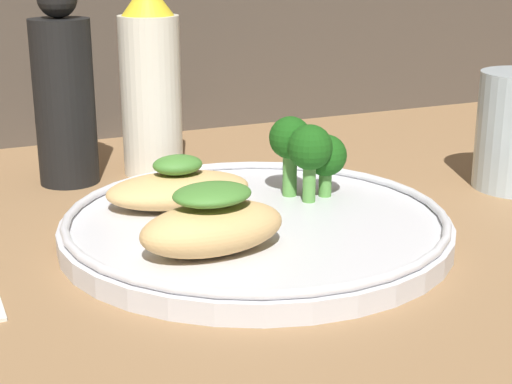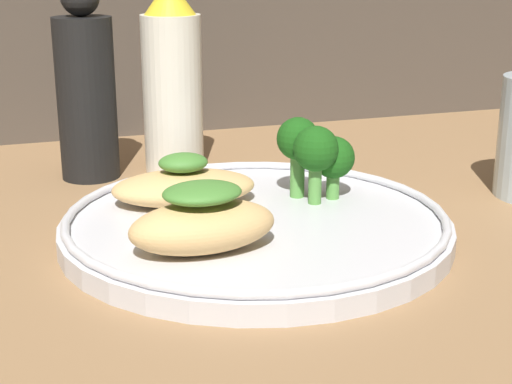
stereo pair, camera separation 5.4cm
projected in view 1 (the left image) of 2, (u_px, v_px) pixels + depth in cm
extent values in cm
cube|color=#936D47|center=(256.00, 245.00, 55.18)|extent=(180.00, 180.00, 1.00)
cylinder|color=silver|center=(256.00, 229.00, 54.82)|extent=(27.24, 27.24, 1.40)
torus|color=silver|center=(256.00, 215.00, 54.52)|extent=(26.64, 26.64, 0.60)
ellipsoid|color=tan|center=(213.00, 228.00, 48.28)|extent=(9.69, 5.75, 3.18)
ellipsoid|color=#478433|center=(212.00, 194.00, 47.62)|extent=(5.22, 4.29, 1.22)
ellipsoid|color=tan|center=(178.00, 190.00, 57.10)|extent=(11.13, 7.03, 2.43)
ellipsoid|color=#478433|center=(178.00, 165.00, 56.53)|extent=(3.91, 3.26, 1.38)
cylinder|color=#569942|center=(325.00, 183.00, 59.40)|extent=(0.98, 0.98, 2.09)
sphere|color=#195114|center=(326.00, 155.00, 58.75)|extent=(3.16, 3.16, 3.16)
cylinder|color=#569942|center=(290.00, 174.00, 59.34)|extent=(1.09, 1.09, 3.40)
sphere|color=#195114|center=(290.00, 138.00, 58.49)|extent=(3.20, 3.20, 3.20)
cylinder|color=#569942|center=(309.00, 182.00, 57.97)|extent=(0.97, 0.97, 3.00)
sphere|color=#195114|center=(310.00, 147.00, 57.17)|extent=(3.35, 3.35, 3.35)
cylinder|color=silver|center=(151.00, 96.00, 68.93)|extent=(5.30, 5.30, 13.92)
cylinder|color=black|center=(65.00, 103.00, 65.95)|extent=(5.06, 5.06, 13.94)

